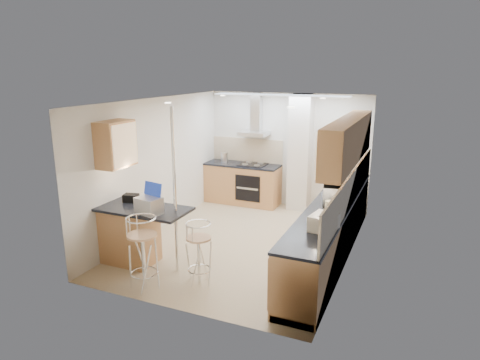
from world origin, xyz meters
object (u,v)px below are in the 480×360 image
at_px(bar_stool_near, 143,253).
at_px(microwave, 336,194).
at_px(laptop, 149,206).
at_px(bar_stool_end, 199,253).
at_px(bread_bin, 324,222).

bearing_deg(bar_stool_near, microwave, 43.67).
height_order(laptop, bar_stool_end, laptop).
relative_size(laptop, bread_bin, 0.89).
xyz_separation_m(laptop, bread_bin, (2.50, 0.42, -0.04)).
distance_m(bar_stool_end, bread_bin, 1.82).
bearing_deg(bread_bin, bar_stool_near, -149.17).
bearing_deg(microwave, bread_bin, 172.53).
bearing_deg(bread_bin, laptop, -160.73).
height_order(bar_stool_near, bar_stool_end, bar_stool_near).
xyz_separation_m(microwave, bar_stool_near, (-2.23, -2.08, -0.55)).
bearing_deg(bar_stool_end, bar_stool_near, 160.45).
bearing_deg(laptop, bar_stool_end, 10.55).
relative_size(microwave, bar_stool_near, 0.55).
xyz_separation_m(microwave, bread_bin, (0.07, -1.19, -0.06)).
distance_m(microwave, laptop, 2.91).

